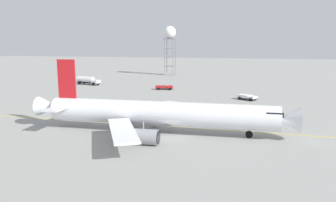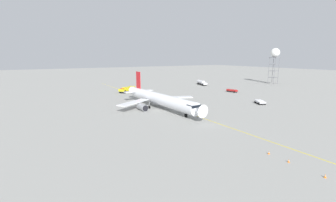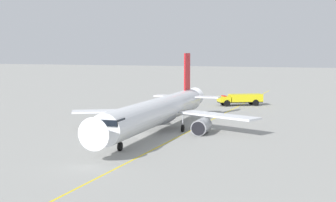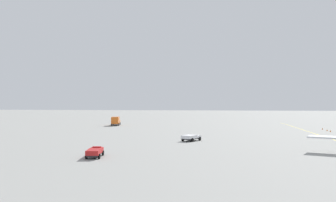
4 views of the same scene
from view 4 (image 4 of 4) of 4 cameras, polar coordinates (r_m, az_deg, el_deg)
The scene contains 6 objects.
pushback_tug_truck at distance 82.16m, azimuth 3.46°, elevation -5.45°, with size 4.20×5.19×1.30m.
catering_truck_truck at distance 136.43m, azimuth -7.88°, elevation -2.97°, with size 3.88×8.08×3.10m.
ops_pickup_truck at distance 59.40m, azimuth -10.94°, elevation -7.51°, with size 2.90×5.73×1.41m.
safety_cone_near at distance 115.71m, azimuth 23.21°, elevation -4.16°, with size 0.36×0.36×0.55m.
safety_cone_mid at distance 119.40m, azimuth 22.78°, elevation -4.03°, with size 0.36×0.36×0.55m.
safety_cone_far at distance 124.91m, azimuth 22.19°, elevation -3.86°, with size 0.36×0.36×0.55m.
Camera 4 is at (30.63, 71.44, 8.45)m, focal length 40.58 mm.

